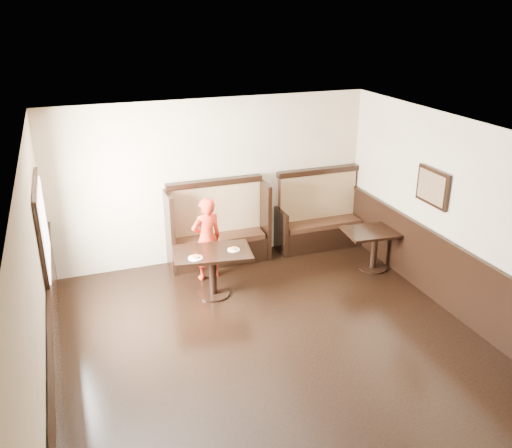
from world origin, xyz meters
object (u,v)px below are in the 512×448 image
child (207,239)px  table_neighbor (375,240)px  booth_main (218,233)px  booth_neighbor (319,221)px  table_main (212,262)px

child → table_neighbor: bearing=157.4°
booth_main → booth_neighbor: 1.95m
booth_neighbor → child: 2.38m
booth_main → child: bearing=-121.1°
booth_neighbor → table_main: booth_neighbor is taller
booth_main → table_main: size_ratio=1.39×
booth_main → table_main: 1.23m
booth_main → child: (-0.35, -0.58, 0.17)m
booth_main → booth_neighbor: (1.95, -0.00, -0.05)m
booth_main → table_neighbor: 2.68m
table_neighbor → table_main: bearing=-176.0°
child → booth_main: bearing=-130.6°
booth_main → booth_neighbor: size_ratio=1.06×
booth_main → table_neighbor: size_ratio=1.63×
table_main → child: bearing=91.4°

